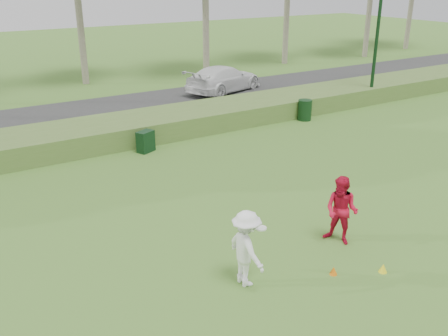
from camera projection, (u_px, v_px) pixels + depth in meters
ground at (308, 266)px, 12.51m from camera, size 120.00×120.00×0.00m
reed_strip at (128, 129)px, 21.84m from camera, size 80.00×3.00×0.90m
park_road at (93, 113)px, 25.95m from camera, size 80.00×6.00×0.06m
player_white at (246, 248)px, 11.48m from camera, size 0.88×1.21×1.87m
player_red at (341, 211)px, 13.27m from camera, size 1.03×1.13×1.90m
cone_orange at (334, 271)px, 12.12m from camera, size 0.19×0.19×0.21m
cone_yellow at (383, 268)px, 12.21m from camera, size 0.21×0.21×0.23m
utility_cabinet at (146, 142)px, 20.29m from camera, size 0.82×0.69×0.87m
trash_bin at (305, 110)px, 24.64m from camera, size 0.85×0.85×1.01m
car_right at (224, 79)px, 30.16m from camera, size 5.81×3.83×1.56m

